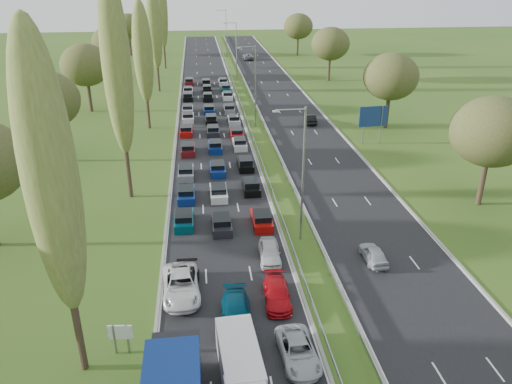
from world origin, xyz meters
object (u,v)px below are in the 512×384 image
near_car_3 (186,282)px  white_van_rear (239,358)px  near_car_2 (181,285)px  info_sign (121,335)px  direction_sign (373,118)px

near_car_3 → white_van_rear: (3.22, -8.86, 0.46)m
near_car_2 → near_car_3: (0.34, 0.54, -0.12)m
near_car_3 → info_sign: 7.41m
white_van_rear → info_sign: 7.58m
white_van_rear → direction_sign: size_ratio=1.08×
info_sign → direction_sign: bearing=52.9°
near_car_2 → white_van_rear: (3.56, -8.31, 0.35)m
near_car_3 → info_sign: bearing=-119.8°
near_car_2 → direction_sign: 41.11m
white_van_rear → info_sign: size_ratio=2.68×
white_van_rear → direction_sign: (21.68, 40.64, 2.41)m
near_car_2 → info_sign: (-3.56, -5.72, 0.56)m
near_car_3 → white_van_rear: 9.43m
near_car_3 → direction_sign: size_ratio=0.90×
white_van_rear → info_sign: white_van_rear is taller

